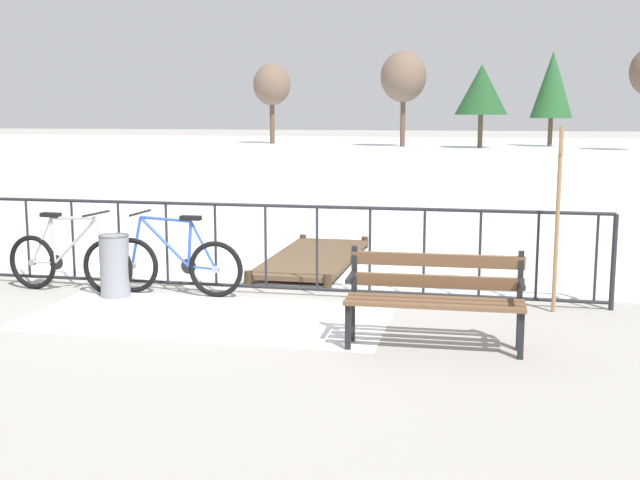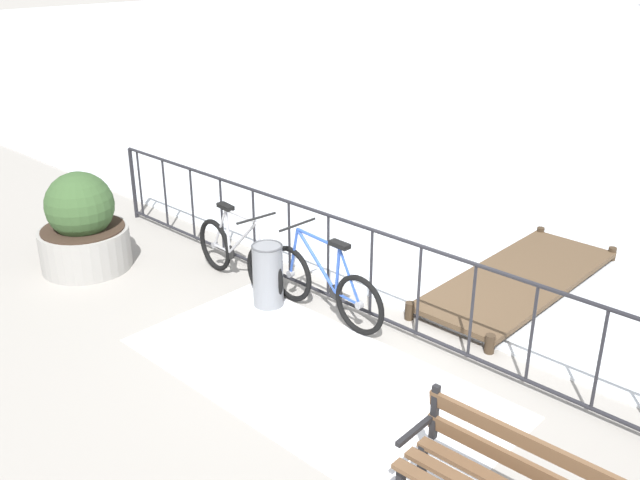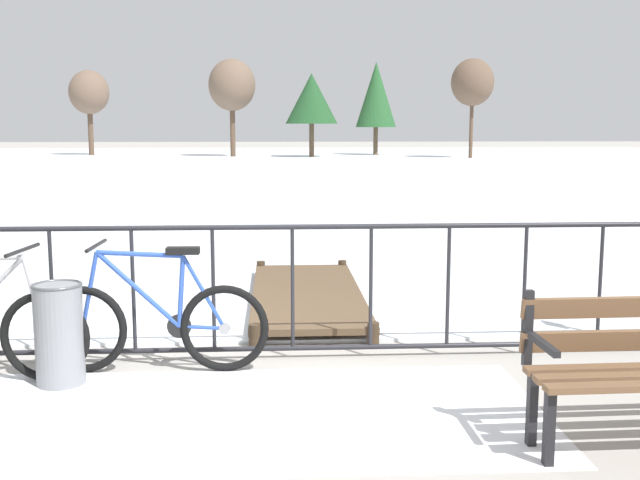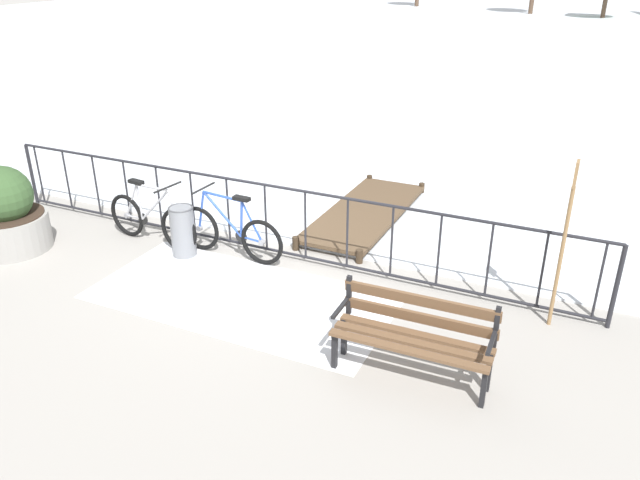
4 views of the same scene
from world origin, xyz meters
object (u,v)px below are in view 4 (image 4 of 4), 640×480
(bicycle_second, at_px, (230,233))
(park_bench, at_px, (414,331))
(trash_bin, at_px, (183,231))
(planter_with_shrub, at_px, (6,215))
(oar_upright, at_px, (565,235))
(bicycle_near_railing, at_px, (152,220))

(bicycle_second, xyz_separation_m, park_bench, (3.13, -1.49, 0.14))
(bicycle_second, xyz_separation_m, trash_bin, (-0.63, -0.24, 0.00))
(planter_with_shrub, distance_m, oar_upright, 7.45)
(bicycle_near_railing, xyz_separation_m, oar_upright, (5.57, 0.18, 0.77))
(bicycle_near_railing, relative_size, planter_with_shrub, 1.38)
(bicycle_near_railing, xyz_separation_m, bicycle_second, (1.27, 0.11, 0.00))
(bicycle_second, bearing_deg, planter_with_shrub, -159.70)
(bicycle_near_railing, height_order, trash_bin, bicycle_near_railing)
(planter_with_shrub, bearing_deg, park_bench, -3.48)
(park_bench, bearing_deg, trash_bin, 161.49)
(bicycle_second, xyz_separation_m, planter_with_shrub, (-3.03, -1.12, 0.16))
(trash_bin, bearing_deg, bicycle_near_railing, 169.16)
(bicycle_second, distance_m, park_bench, 3.47)
(planter_with_shrub, xyz_separation_m, oar_upright, (7.33, 1.19, 0.61))
(bicycle_second, distance_m, planter_with_shrub, 3.23)
(planter_with_shrub, bearing_deg, bicycle_near_railing, 29.86)
(bicycle_near_railing, xyz_separation_m, trash_bin, (0.64, -0.12, 0.00))
(park_bench, relative_size, planter_with_shrub, 1.30)
(bicycle_near_railing, distance_m, oar_upright, 5.63)
(bicycle_near_railing, xyz_separation_m, park_bench, (4.40, -1.38, 0.14))
(park_bench, distance_m, planter_with_shrub, 6.17)
(bicycle_second, height_order, oar_upright, oar_upright)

